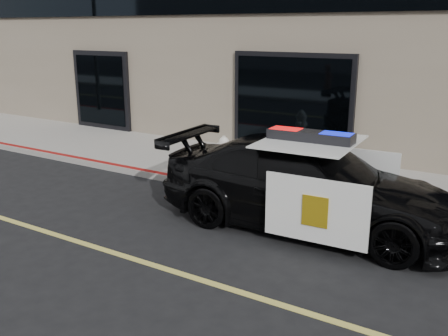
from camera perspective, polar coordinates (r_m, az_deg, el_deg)
The scene contains 4 objects.
ground at distance 7.76m, azimuth -7.64°, elevation -11.10°, with size 120.00×120.00×0.00m, color black.
sidewalk_n at distance 11.95m, azimuth 8.46°, elevation -1.02°, with size 60.00×3.50×0.15m, color gray.
police_car at distance 9.01m, azimuth 9.62°, elevation -1.87°, with size 2.79×5.62×1.77m.
fire_hydrant at distance 11.94m, azimuth -0.04°, elevation 1.52°, with size 0.39×0.54×0.86m.
Camera 1 is at (4.48, -5.29, 3.48)m, focal length 40.00 mm.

